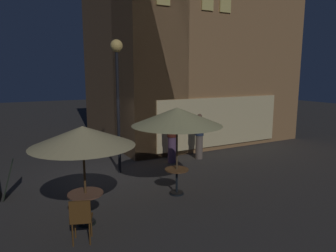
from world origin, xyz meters
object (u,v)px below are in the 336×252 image
object	(u,v)px
patio_umbrella_1	(83,136)
cafe_chair_0	(81,217)
cafe_table_1	(86,201)
patron_standing_1	(172,140)
menu_sandwich_board	(1,180)
patron_standing_0	(199,136)
street_lamp_near_corner	(117,73)
cafe_table_0	(177,177)
patio_umbrella_0	(177,117)

from	to	relation	value
patio_umbrella_1	cafe_chair_0	size ratio (longest dim) A/B	2.40
cafe_table_1	patron_standing_1	distance (m)	5.18
menu_sandwich_board	patron_standing_0	size ratio (longest dim) A/B	0.56
street_lamp_near_corner	cafe_chair_0	bearing A→B (deg)	-119.06
cafe_table_1	patron_standing_1	size ratio (longest dim) A/B	0.44
street_lamp_near_corner	patron_standing_0	size ratio (longest dim) A/B	2.46
cafe_table_1	cafe_chair_0	bearing A→B (deg)	-109.55
street_lamp_near_corner	patio_umbrella_1	size ratio (longest dim) A/B	1.95
cafe_table_1	patron_standing_1	world-z (taller)	patron_standing_1
cafe_table_1	cafe_table_0	bearing A→B (deg)	11.49
menu_sandwich_board	cafe_chair_0	world-z (taller)	menu_sandwich_board
patio_umbrella_1	cafe_chair_0	xyz separation A→B (m)	(-0.28, -0.79, -1.42)
menu_sandwich_board	cafe_table_1	world-z (taller)	menu_sandwich_board
menu_sandwich_board	patron_standing_1	xyz separation A→B (m)	(5.67, 0.81, 0.36)
street_lamp_near_corner	cafe_table_1	distance (m)	4.53
street_lamp_near_corner	menu_sandwich_board	world-z (taller)	street_lamp_near_corner
street_lamp_near_corner	patron_standing_1	xyz separation A→B (m)	(2.15, 0.24, -2.46)
cafe_table_0	patio_umbrella_1	size ratio (longest dim) A/B	0.32
cafe_table_0	patio_umbrella_0	distance (m)	1.68
patio_umbrella_1	patron_standing_1	size ratio (longest dim) A/B	1.29
street_lamp_near_corner	patron_standing_1	bearing A→B (deg)	6.28
cafe_table_1	patron_standing_1	bearing A→B (deg)	39.40
street_lamp_near_corner	patron_standing_0	distance (m)	4.13
cafe_table_0	cafe_chair_0	world-z (taller)	cafe_chair_0
patron_standing_1	menu_sandwich_board	bearing A→B (deg)	-175.63
patio_umbrella_1	patron_standing_1	xyz separation A→B (m)	(4.00, 3.28, -1.12)
street_lamp_near_corner	patio_umbrella_1	bearing A→B (deg)	-121.27
cafe_table_1	patio_umbrella_1	distance (m)	1.45
street_lamp_near_corner	cafe_table_0	world-z (taller)	street_lamp_near_corner
street_lamp_near_corner	patron_standing_0	world-z (taller)	street_lamp_near_corner
cafe_table_0	cafe_table_1	distance (m)	2.68
cafe_table_1	patio_umbrella_1	bearing A→B (deg)	0.00
street_lamp_near_corner	patio_umbrella_0	size ratio (longest dim) A/B	1.79
cafe_table_1	cafe_chair_0	world-z (taller)	cafe_chair_0
menu_sandwich_board	patio_umbrella_0	distance (m)	5.00
street_lamp_near_corner	cafe_table_1	size ratio (longest dim) A/B	5.65
patio_umbrella_0	patio_umbrella_1	size ratio (longest dim) A/B	1.09
menu_sandwich_board	patio_umbrella_1	size ratio (longest dim) A/B	0.44
cafe_table_0	patron_standing_0	size ratio (longest dim) A/B	0.40
menu_sandwich_board	patron_standing_0	xyz separation A→B (m)	(6.85, 0.75, 0.39)
menu_sandwich_board	cafe_table_0	xyz separation A→B (m)	(4.29, -1.94, -0.02)
cafe_table_1	patron_standing_0	xyz separation A→B (m)	(5.18, 3.23, 0.36)
cafe_table_1	patio_umbrella_1	world-z (taller)	patio_umbrella_1
cafe_table_0	cafe_table_1	size ratio (longest dim) A/B	0.93
cafe_chair_0	patio_umbrella_0	bearing A→B (deg)	-46.00
cafe_table_1	patio_umbrella_0	world-z (taller)	patio_umbrella_0
patron_standing_1	patio_umbrella_0	bearing A→B (deg)	-120.24
patio_umbrella_1	patron_standing_1	distance (m)	5.29
cafe_table_1	patio_umbrella_0	size ratio (longest dim) A/B	0.32
cafe_table_1	street_lamp_near_corner	bearing A→B (deg)	58.73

